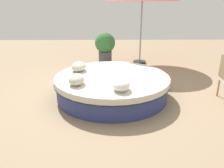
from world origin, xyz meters
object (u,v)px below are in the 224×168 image
(throw_pillow_0, at_px, (79,66))
(throw_pillow_2, at_px, (121,85))
(throw_pillow_1, at_px, (77,79))
(planter, at_px, (105,46))
(round_bed, at_px, (112,86))

(throw_pillow_0, bearing_deg, throw_pillow_2, -142.73)
(throw_pillow_1, xyz_separation_m, planter, (3.45, -0.51, 0.02))
(throw_pillow_1, distance_m, planter, 3.49)
(throw_pillow_1, bearing_deg, throw_pillow_0, 4.71)
(throw_pillow_0, bearing_deg, throw_pillow_1, -175.29)
(planter, bearing_deg, round_bed, -176.03)
(round_bed, distance_m, throw_pillow_2, 0.93)
(round_bed, xyz_separation_m, throw_pillow_1, (-0.54, 0.71, 0.35))
(throw_pillow_2, bearing_deg, throw_pillow_0, 37.27)
(throw_pillow_0, relative_size, planter, 0.44)
(throw_pillow_0, relative_size, throw_pillow_2, 1.07)
(throw_pillow_0, bearing_deg, planter, -13.09)
(throw_pillow_2, relative_size, planter, 0.41)
(throw_pillow_0, xyz_separation_m, throw_pillow_1, (-0.93, -0.08, -0.00))
(throw_pillow_2, bearing_deg, throw_pillow_1, 70.17)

